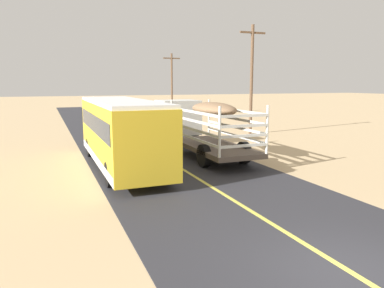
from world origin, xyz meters
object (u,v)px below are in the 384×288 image
object	(u,v)px
power_pole_mid	(252,77)
livestock_truck	(190,121)
bus	(121,131)
power_pole_far	(172,82)

from	to	relation	value
power_pole_mid	livestock_truck	bearing A→B (deg)	-145.42
bus	power_pole_far	bearing A→B (deg)	66.47
power_pole_mid	power_pole_far	world-z (taller)	power_pole_mid
livestock_truck	power_pole_mid	xyz separation A→B (m)	(7.12, 4.91, 2.72)
bus	power_pole_far	world-z (taller)	power_pole_far
bus	power_pole_mid	distance (m)	14.54
power_pole_mid	power_pole_far	size ratio (longest dim) A/B	1.09
power_pole_far	power_pole_mid	bearing A→B (deg)	-90.00
power_pole_mid	power_pole_far	distance (m)	19.28
power_pole_mid	bus	bearing A→B (deg)	-146.16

